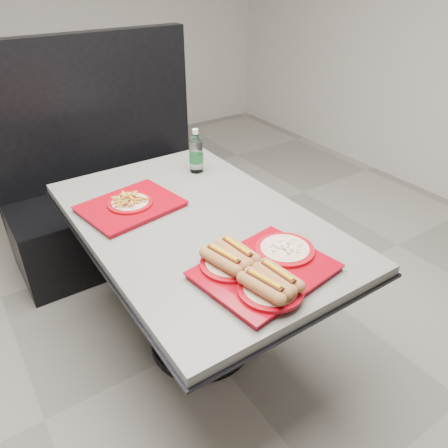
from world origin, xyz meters
TOP-DOWN VIEW (x-y plane):
  - ground at (0.00, 0.00)m, footprint 6.00×6.00m
  - diner_table at (0.00, 0.00)m, footprint 0.92×1.42m
  - booth_bench at (0.00, 1.09)m, footprint 1.30×0.57m
  - tray_near at (-0.01, -0.46)m, footprint 0.50×0.42m
  - tray_far at (-0.20, 0.25)m, footprint 0.46×0.39m
  - water_bottle at (0.25, 0.42)m, footprint 0.07×0.07m

SIDE VIEW (x-z plane):
  - ground at x=0.00m, z-range 0.00..0.00m
  - booth_bench at x=0.00m, z-range -0.27..1.08m
  - diner_table at x=0.00m, z-range 0.21..0.96m
  - tray_far at x=-0.20m, z-range 0.73..0.81m
  - tray_near at x=-0.01m, z-range 0.74..0.84m
  - water_bottle at x=0.25m, z-range 0.73..0.96m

